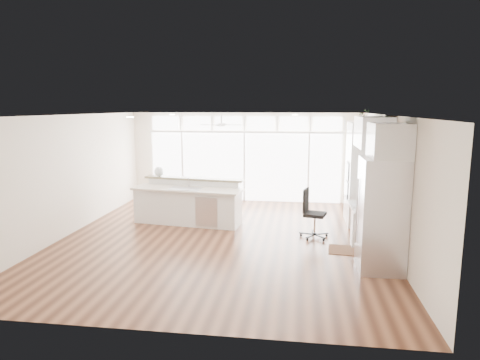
# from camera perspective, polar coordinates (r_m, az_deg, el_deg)

# --- Properties ---
(floor) EXTENTS (7.00, 8.00, 0.02)m
(floor) POSITION_cam_1_polar(r_m,az_deg,el_deg) (9.52, -2.44, -7.89)
(floor) COLOR #472415
(floor) RESTS_ON ground
(ceiling) EXTENTS (7.00, 8.00, 0.02)m
(ceiling) POSITION_cam_1_polar(r_m,az_deg,el_deg) (9.08, -2.56, 8.64)
(ceiling) COLOR silver
(ceiling) RESTS_ON wall_back
(wall_back) EXTENTS (7.00, 0.04, 2.70)m
(wall_back) POSITION_cam_1_polar(r_m,az_deg,el_deg) (13.12, 0.63, 3.07)
(wall_back) COLOR white
(wall_back) RESTS_ON floor
(wall_front) EXTENTS (7.00, 0.04, 2.70)m
(wall_front) POSITION_cam_1_polar(r_m,az_deg,el_deg) (5.41, -10.16, -6.75)
(wall_front) COLOR white
(wall_front) RESTS_ON floor
(wall_left) EXTENTS (0.04, 8.00, 2.70)m
(wall_left) POSITION_cam_1_polar(r_m,az_deg,el_deg) (10.41, -21.82, 0.63)
(wall_left) COLOR white
(wall_left) RESTS_ON floor
(wall_right) EXTENTS (0.04, 8.00, 2.70)m
(wall_right) POSITION_cam_1_polar(r_m,az_deg,el_deg) (9.25, 19.36, -0.29)
(wall_right) COLOR white
(wall_right) RESTS_ON floor
(glass_wall) EXTENTS (5.80, 0.06, 2.08)m
(glass_wall) POSITION_cam_1_polar(r_m,az_deg,el_deg) (13.10, 0.60, 1.74)
(glass_wall) COLOR white
(glass_wall) RESTS_ON wall_back
(transom_row) EXTENTS (5.90, 0.06, 0.40)m
(transom_row) POSITION_cam_1_polar(r_m,az_deg,el_deg) (12.98, 0.61, 7.56)
(transom_row) COLOR white
(transom_row) RESTS_ON wall_back
(desk_window) EXTENTS (0.04, 0.85, 0.85)m
(desk_window) POSITION_cam_1_polar(r_m,az_deg,el_deg) (9.50, 18.84, 1.21)
(desk_window) COLOR white
(desk_window) RESTS_ON wall_right
(ceiling_fan) EXTENTS (1.16, 1.16, 0.32)m
(ceiling_fan) POSITION_cam_1_polar(r_m,az_deg,el_deg) (11.93, -2.50, 7.84)
(ceiling_fan) COLOR white
(ceiling_fan) RESTS_ON ceiling
(recessed_lights) EXTENTS (3.40, 3.00, 0.02)m
(recessed_lights) POSITION_cam_1_polar(r_m,az_deg,el_deg) (9.28, -2.34, 8.54)
(recessed_lights) COLOR white
(recessed_lights) RESTS_ON ceiling
(oven_cabinet) EXTENTS (0.64, 1.20, 2.50)m
(oven_cabinet) POSITION_cam_1_polar(r_m,az_deg,el_deg) (10.96, 15.81, 0.85)
(oven_cabinet) COLOR white
(oven_cabinet) RESTS_ON floor
(desk_nook) EXTENTS (0.72, 1.30, 0.76)m
(desk_nook) POSITION_cam_1_polar(r_m,az_deg,el_deg) (9.67, 16.53, -5.60)
(desk_nook) COLOR white
(desk_nook) RESTS_ON floor
(upper_cabinets) EXTENTS (0.64, 1.30, 0.64)m
(upper_cabinets) POSITION_cam_1_polar(r_m,az_deg,el_deg) (9.37, 17.36, 6.10)
(upper_cabinets) COLOR white
(upper_cabinets) RESTS_ON wall_right
(refrigerator) EXTENTS (0.76, 0.90, 2.00)m
(refrigerator) POSITION_cam_1_polar(r_m,az_deg,el_deg) (7.94, 18.36, -4.40)
(refrigerator) COLOR silver
(refrigerator) RESTS_ON floor
(fridge_cabinet) EXTENTS (0.64, 0.90, 0.60)m
(fridge_cabinet) POSITION_cam_1_polar(r_m,az_deg,el_deg) (7.75, 19.31, 4.96)
(fridge_cabinet) COLOR white
(fridge_cabinet) RESTS_ON wall_right
(framed_photos) EXTENTS (0.06, 0.22, 0.80)m
(framed_photos) POSITION_cam_1_polar(r_m,az_deg,el_deg) (10.12, 18.14, 0.89)
(framed_photos) COLOR black
(framed_photos) RESTS_ON wall_right
(kitchen_island) EXTENTS (2.85, 1.39, 1.09)m
(kitchen_island) POSITION_cam_1_polar(r_m,az_deg,el_deg) (10.68, -7.00, -2.93)
(kitchen_island) COLOR white
(kitchen_island) RESTS_ON floor
(rug) EXTENTS (0.93, 0.71, 0.01)m
(rug) POSITION_cam_1_polar(r_m,az_deg,el_deg) (9.03, 14.53, -9.08)
(rug) COLOR #381E11
(rug) RESTS_ON floor
(office_chair) EXTENTS (0.67, 0.64, 1.08)m
(office_chair) POSITION_cam_1_polar(r_m,az_deg,el_deg) (9.59, 9.96, -4.48)
(office_chair) COLOR black
(office_chair) RESTS_ON floor
(fishbowl) EXTENTS (0.26, 0.26, 0.25)m
(fishbowl) POSITION_cam_1_polar(r_m,az_deg,el_deg) (11.31, -10.74, 1.12)
(fishbowl) COLOR white
(fishbowl) RESTS_ON kitchen_island
(monitor) EXTENTS (0.16, 0.53, 0.44)m
(monitor) POSITION_cam_1_polar(r_m,az_deg,el_deg) (9.53, 16.23, -2.13)
(monitor) COLOR black
(monitor) RESTS_ON desk_nook
(keyboard) EXTENTS (0.16, 0.35, 0.02)m
(keyboard) POSITION_cam_1_polar(r_m,az_deg,el_deg) (9.55, 15.16, -3.34)
(keyboard) COLOR silver
(keyboard) RESTS_ON desk_nook
(potted_plant) EXTENTS (0.31, 0.34, 0.23)m
(potted_plant) POSITION_cam_1_polar(r_m,az_deg,el_deg) (10.84, 16.14, 8.00)
(potted_plant) COLOR #305725
(potted_plant) RESTS_ON oven_cabinet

